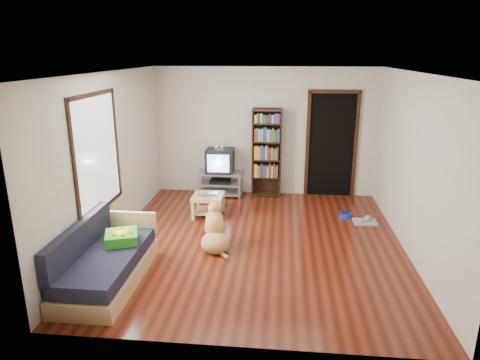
# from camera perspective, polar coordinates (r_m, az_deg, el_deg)

# --- Properties ---
(ground) EXTENTS (5.00, 5.00, 0.00)m
(ground) POSITION_cam_1_polar(r_m,az_deg,el_deg) (6.80, 2.19, -8.30)
(ground) COLOR #602010
(ground) RESTS_ON ground
(ceiling) EXTENTS (5.00, 5.00, 0.00)m
(ceiling) POSITION_cam_1_polar(r_m,az_deg,el_deg) (6.16, 2.46, 14.16)
(ceiling) COLOR white
(ceiling) RESTS_ON ground
(wall_back) EXTENTS (4.50, 0.00, 4.50)m
(wall_back) POSITION_cam_1_polar(r_m,az_deg,el_deg) (8.80, 3.34, 6.40)
(wall_back) COLOR beige
(wall_back) RESTS_ON ground
(wall_front) EXTENTS (4.50, 0.00, 4.50)m
(wall_front) POSITION_cam_1_polar(r_m,az_deg,el_deg) (3.99, 0.06, -6.53)
(wall_front) COLOR beige
(wall_front) RESTS_ON ground
(wall_left) EXTENTS (0.00, 5.00, 5.00)m
(wall_left) POSITION_cam_1_polar(r_m,az_deg,el_deg) (6.86, -16.80, 2.74)
(wall_left) COLOR beige
(wall_left) RESTS_ON ground
(wall_right) EXTENTS (0.00, 5.00, 5.00)m
(wall_right) POSITION_cam_1_polar(r_m,az_deg,el_deg) (6.62, 22.15, 1.71)
(wall_right) COLOR beige
(wall_right) RESTS_ON ground
(green_cushion) EXTENTS (0.53, 0.53, 0.14)m
(green_cushion) POSITION_cam_1_polar(r_m,az_deg,el_deg) (6.00, -15.52, -7.36)
(green_cushion) COLOR green
(green_cushion) RESTS_ON sofa
(laptop) EXTENTS (0.41, 0.33, 0.03)m
(laptop) POSITION_cam_1_polar(r_m,az_deg,el_deg) (7.69, -4.32, -1.98)
(laptop) COLOR silver
(laptop) RESTS_ON coffee_table
(dog_bowl) EXTENTS (0.22, 0.22, 0.08)m
(dog_bowl) POSITION_cam_1_polar(r_m,az_deg,el_deg) (8.00, 13.89, -4.54)
(dog_bowl) COLOR #162F9B
(dog_bowl) RESTS_ON ground
(grey_rag) EXTENTS (0.40, 0.32, 0.03)m
(grey_rag) POSITION_cam_1_polar(r_m,az_deg,el_deg) (7.83, 16.30, -5.41)
(grey_rag) COLOR #9A9A9A
(grey_rag) RESTS_ON ground
(window) EXTENTS (0.03, 1.46, 1.70)m
(window) POSITION_cam_1_polar(r_m,az_deg,el_deg) (6.37, -18.49, 3.39)
(window) COLOR white
(window) RESTS_ON wall_left
(doorway) EXTENTS (1.03, 0.05, 2.19)m
(doorway) POSITION_cam_1_polar(r_m,az_deg,el_deg) (8.86, 12.10, 4.93)
(doorway) COLOR black
(doorway) RESTS_ON wall_back
(tv_stand) EXTENTS (0.90, 0.45, 0.50)m
(tv_stand) POSITION_cam_1_polar(r_m,az_deg,el_deg) (8.88, -2.65, -0.34)
(tv_stand) COLOR #99999E
(tv_stand) RESTS_ON ground
(crt_tv) EXTENTS (0.55, 0.52, 0.58)m
(crt_tv) POSITION_cam_1_polar(r_m,az_deg,el_deg) (8.78, -2.67, 2.66)
(crt_tv) COLOR black
(crt_tv) RESTS_ON tv_stand
(bookshelf) EXTENTS (0.60, 0.30, 1.80)m
(bookshelf) POSITION_cam_1_polar(r_m,az_deg,el_deg) (8.70, 3.59, 4.26)
(bookshelf) COLOR black
(bookshelf) RESTS_ON ground
(sofa) EXTENTS (0.80, 1.80, 0.80)m
(sofa) POSITION_cam_1_polar(r_m,az_deg,el_deg) (5.88, -17.59, -10.52)
(sofa) COLOR tan
(sofa) RESTS_ON ground
(coffee_table) EXTENTS (0.55, 0.55, 0.40)m
(coffee_table) POSITION_cam_1_polar(r_m,az_deg,el_deg) (7.76, -4.26, -2.85)
(coffee_table) COLOR tan
(coffee_table) RESTS_ON ground
(dog) EXTENTS (0.51, 0.80, 0.69)m
(dog) POSITION_cam_1_polar(r_m,az_deg,el_deg) (6.54, -3.36, -6.94)
(dog) COLOR gold
(dog) RESTS_ON ground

